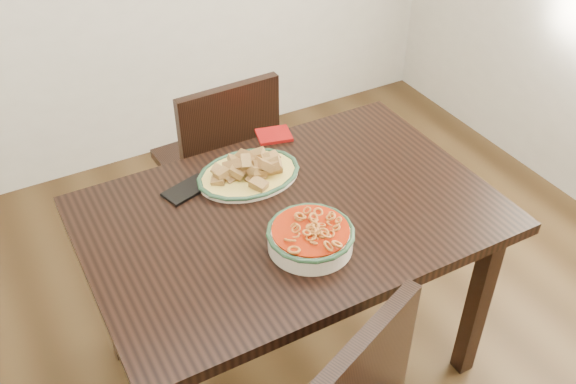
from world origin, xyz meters
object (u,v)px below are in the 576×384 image
noodle_bowl (310,235)px  chair_far (221,159)px  smartphone (187,189)px  dining_table (291,232)px  fish_plate (248,166)px

noodle_bowl → chair_far: bearing=84.4°
chair_far → smartphone: size_ratio=5.61×
dining_table → chair_far: 0.72m
chair_far → smartphone: 0.60m
noodle_bowl → smartphone: size_ratio=1.65×
fish_plate → noodle_bowl: bearing=-88.8°
smartphone → fish_plate: bearing=-25.4°
smartphone → noodle_bowl: bearing=-80.2°
chair_far → smartphone: chair_far is taller
dining_table → smartphone: size_ratio=8.14×
chair_far → fish_plate: chair_far is taller
dining_table → noodle_bowl: 0.22m
fish_plate → dining_table: bearing=-79.9°
dining_table → noodle_bowl: (-0.03, -0.17, 0.13)m
noodle_bowl → smartphone: bearing=117.1°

